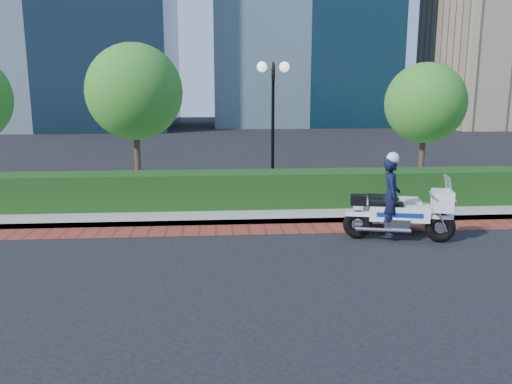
{
  "coord_description": "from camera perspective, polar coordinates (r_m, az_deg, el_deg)",
  "views": [
    {
      "loc": [
        -0.76,
        -10.69,
        3.43
      ],
      "look_at": [
        0.17,
        1.39,
        1.0
      ],
      "focal_mm": 35.0,
      "sensor_mm": 36.0,
      "label": 1
    }
  ],
  "objects": [
    {
      "name": "ground",
      "position": [
        11.25,
        -0.32,
        -6.41
      ],
      "size": [
        120.0,
        120.0,
        0.0
      ],
      "primitive_type": "plane",
      "color": "black",
      "rests_on": "ground"
    },
    {
      "name": "sidewalk",
      "position": [
        17.04,
        -1.75,
        -0.01
      ],
      "size": [
        60.0,
        8.0,
        0.15
      ],
      "primitive_type": "cube",
      "color": "gray",
      "rests_on": "ground"
    },
    {
      "name": "hedge_main",
      "position": [
        14.57,
        -1.33,
        0.35
      ],
      "size": [
        18.0,
        1.2,
        1.0
      ],
      "primitive_type": "cube",
      "color": "#183210",
      "rests_on": "sidewalk"
    },
    {
      "name": "police_motorcycle",
      "position": [
        12.44,
        15.38,
        -1.67
      ],
      "size": [
        2.55,
        2.12,
        2.09
      ],
      "rotation": [
        0.0,
        0.0,
        -0.24
      ],
      "color": "black",
      "rests_on": "ground"
    },
    {
      "name": "tree_b",
      "position": [
        17.4,
        -13.71,
        11.05
      ],
      "size": [
        3.2,
        3.2,
        4.89
      ],
      "color": "#332319",
      "rests_on": "sidewalk"
    },
    {
      "name": "tree_c",
      "position": [
        18.66,
        18.77,
        9.58
      ],
      "size": [
        2.8,
        2.8,
        4.3
      ],
      "color": "#332319",
      "rests_on": "sidewalk"
    },
    {
      "name": "brick_strip",
      "position": [
        12.68,
        -0.8,
        -4.32
      ],
      "size": [
        60.0,
        1.0,
        0.01
      ],
      "primitive_type": "cube",
      "color": "maroon",
      "rests_on": "ground"
    },
    {
      "name": "lamppost",
      "position": [
        15.99,
        1.95,
        9.65
      ],
      "size": [
        1.02,
        0.7,
        4.21
      ],
      "color": "black",
      "rests_on": "sidewalk"
    }
  ]
}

